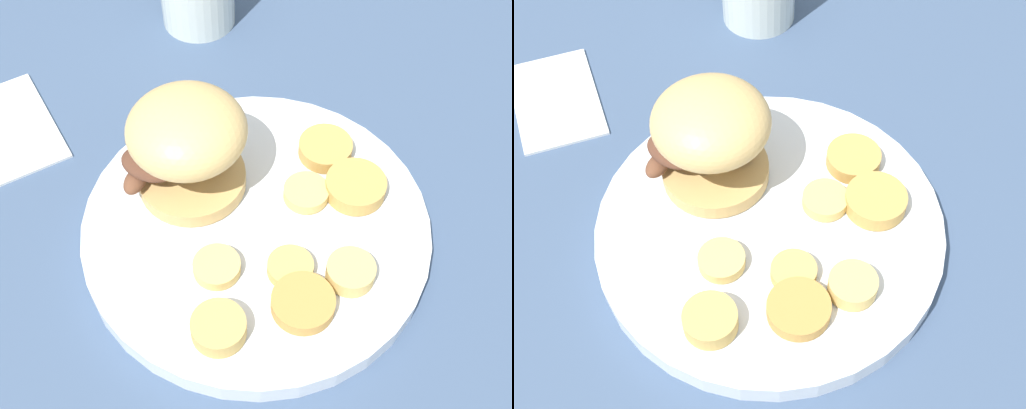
# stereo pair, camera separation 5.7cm
# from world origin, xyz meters

# --- Properties ---
(ground_plane) EXTENTS (4.00, 4.00, 0.00)m
(ground_plane) POSITION_xyz_m (0.00, 0.00, 0.00)
(ground_plane) COLOR #3D5170
(dinner_plate) EXTENTS (0.29, 0.29, 0.02)m
(dinner_plate) POSITION_xyz_m (0.00, 0.00, 0.01)
(dinner_plate) COLOR white
(dinner_plate) RESTS_ON ground_plane
(sandwich) EXTENTS (0.11, 0.10, 0.09)m
(sandwich) POSITION_xyz_m (0.07, -0.02, 0.08)
(sandwich) COLOR tan
(sandwich) RESTS_ON dinner_plate
(potato_round_0) EXTENTS (0.05, 0.05, 0.02)m
(potato_round_0) POSITION_xyz_m (-0.07, -0.06, 0.03)
(potato_round_0) COLOR tan
(potato_round_0) RESTS_ON dinner_plate
(potato_round_1) EXTENTS (0.05, 0.05, 0.01)m
(potato_round_1) POSITION_xyz_m (-0.03, -0.09, 0.03)
(potato_round_1) COLOR tan
(potato_round_1) RESTS_ON dinner_plate
(potato_round_2) EXTENTS (0.04, 0.04, 0.02)m
(potato_round_2) POSITION_xyz_m (-0.01, 0.10, 0.03)
(potato_round_2) COLOR tan
(potato_round_2) RESTS_ON dinner_plate
(potato_round_3) EXTENTS (0.04, 0.04, 0.02)m
(potato_round_3) POSITION_xyz_m (-0.09, 0.02, 0.03)
(potato_round_3) COLOR #DBB766
(potato_round_3) RESTS_ON dinner_plate
(potato_round_4) EXTENTS (0.05, 0.05, 0.01)m
(potato_round_4) POSITION_xyz_m (-0.06, 0.06, 0.03)
(potato_round_4) COLOR #BC8942
(potato_round_4) RESTS_ON dinner_plate
(potato_round_5) EXTENTS (0.04, 0.04, 0.01)m
(potato_round_5) POSITION_xyz_m (-0.04, 0.03, 0.03)
(potato_round_5) COLOR tan
(potato_round_5) RESTS_ON dinner_plate
(potato_round_6) EXTENTS (0.04, 0.04, 0.01)m
(potato_round_6) POSITION_xyz_m (0.01, 0.05, 0.03)
(potato_round_6) COLOR #DBB766
(potato_round_6) RESTS_ON dinner_plate
(potato_round_7) EXTENTS (0.04, 0.04, 0.01)m
(potato_round_7) POSITION_xyz_m (-0.03, -0.04, 0.03)
(potato_round_7) COLOR #DBB766
(potato_round_7) RESTS_ON dinner_plate
(napkin) EXTENTS (0.15, 0.14, 0.01)m
(napkin) POSITION_xyz_m (0.26, -0.03, 0.00)
(napkin) COLOR white
(napkin) RESTS_ON ground_plane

